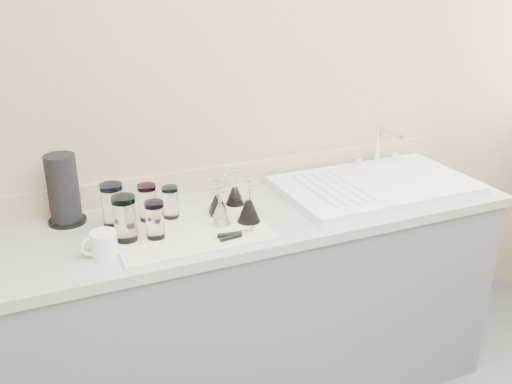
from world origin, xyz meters
name	(u,v)px	position (x,y,z in m)	size (l,w,h in m)	color
counter_unit	(259,306)	(0.00, 1.20, 0.45)	(2.06, 0.62, 0.90)	slate
sink_unit	(376,185)	(0.55, 1.20, 0.92)	(0.82, 0.50, 0.22)	white
dish_towel	(189,228)	(-0.31, 1.14, 0.90)	(0.55, 0.42, 0.01)	white
tumbler_teal	(113,205)	(-0.55, 1.27, 0.99)	(0.08, 0.08, 0.16)	white
tumbler_cyan	(148,202)	(-0.43, 1.27, 0.98)	(0.07, 0.07, 0.14)	white
tumbler_purple	(171,202)	(-0.34, 1.25, 0.97)	(0.06, 0.06, 0.12)	white
tumbler_magenta	(125,218)	(-0.54, 1.13, 0.99)	(0.08, 0.08, 0.16)	white
tumbler_blue	(155,220)	(-0.44, 1.11, 0.98)	(0.07, 0.07, 0.14)	white
goblet_back_left	(217,201)	(-0.16, 1.24, 0.95)	(0.07, 0.07, 0.13)	white
goblet_back_right	(235,193)	(-0.07, 1.28, 0.95)	(0.08, 0.08, 0.14)	white
goblet_front_left	(220,212)	(-0.19, 1.12, 0.96)	(0.08, 0.08, 0.14)	white
goblet_front_right	(249,208)	(-0.08, 1.10, 0.96)	(0.09, 0.09, 0.16)	white
goblet_extra	(218,205)	(-0.17, 1.21, 0.95)	(0.07, 0.07, 0.12)	white
can_opener	(237,235)	(-0.18, 1.00, 0.92)	(0.14, 0.05, 0.02)	silver
white_mug	(103,244)	(-0.63, 1.06, 0.94)	(0.12, 0.09, 0.09)	white
paper_towel_roll	(63,190)	(-0.71, 1.38, 1.03)	(0.14, 0.14, 0.27)	black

